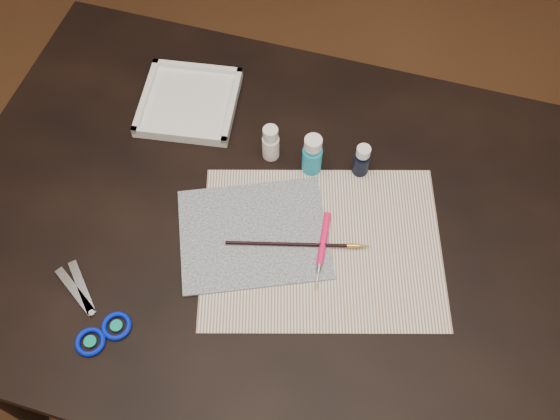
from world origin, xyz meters
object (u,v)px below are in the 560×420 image
(palette_tray, at_px, (189,102))
(paint_bottle_white, at_px, (271,142))
(paint_bottle_navy, at_px, (362,160))
(scissors, at_px, (83,307))
(paint_bottle_cyan, at_px, (312,155))
(canvas, at_px, (254,234))
(paper, at_px, (322,246))

(palette_tray, bearing_deg, paint_bottle_white, -20.02)
(paint_bottle_navy, height_order, scissors, paint_bottle_navy)
(paint_bottle_cyan, height_order, palette_tray, paint_bottle_cyan)
(canvas, xyz_separation_m, palette_tray, (-0.23, 0.26, 0.01))
(canvas, bearing_deg, paint_bottle_navy, 50.92)
(paint_bottle_navy, bearing_deg, paint_bottle_cyan, -167.70)
(paper, height_order, paint_bottle_navy, paint_bottle_navy)
(paint_bottle_white, relative_size, palette_tray, 0.42)
(canvas, bearing_deg, palette_tray, 131.01)
(paper, bearing_deg, canvas, -174.31)
(canvas, xyz_separation_m, scissors, (-0.25, -0.23, 0.00))
(paint_bottle_white, xyz_separation_m, paint_bottle_cyan, (0.09, -0.01, 0.01))
(canvas, bearing_deg, paint_bottle_white, 96.74)
(canvas, distance_m, paint_bottle_navy, 0.26)
(canvas, relative_size, palette_tray, 1.39)
(paper, xyz_separation_m, paint_bottle_cyan, (-0.06, 0.17, 0.05))
(paint_bottle_white, distance_m, paint_bottle_cyan, 0.09)
(scissors, bearing_deg, paint_bottle_white, -86.09)
(paint_bottle_cyan, bearing_deg, paper, -68.80)
(paper, bearing_deg, scissors, -147.39)
(canvas, relative_size, paint_bottle_white, 3.29)
(paper, distance_m, paint_bottle_white, 0.24)
(palette_tray, bearing_deg, paper, -34.84)
(paint_bottle_navy, height_order, palette_tray, paint_bottle_navy)
(paint_bottle_white, distance_m, scissors, 0.47)
(paper, distance_m, paint_bottle_navy, 0.19)
(paint_bottle_white, bearing_deg, palette_tray, 159.98)
(paint_bottle_white, distance_m, paint_bottle_navy, 0.18)
(paper, distance_m, scissors, 0.45)
(scissors, bearing_deg, paint_bottle_cyan, -95.31)
(paint_bottle_navy, bearing_deg, paint_bottle_white, -176.36)
(paint_bottle_navy, xyz_separation_m, scissors, (-0.41, -0.43, -0.03))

